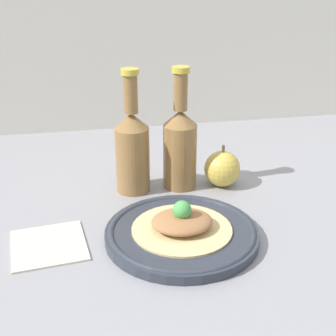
{
  "coord_description": "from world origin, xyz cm",
  "views": [
    {
      "loc": [
        -19.17,
        -85.88,
        46.61
      ],
      "look_at": [
        -2.58,
        -2.67,
        9.54
      ],
      "focal_mm": 50.0,
      "sensor_mm": 36.0,
      "label": 1
    }
  ],
  "objects_px": {
    "plated_food": "(182,223)",
    "cider_bottle_right": "(180,144)",
    "plate": "(182,233)",
    "apple": "(222,169)",
    "cider_bottle_left": "(132,148)"
  },
  "relations": [
    {
      "from": "plate",
      "to": "apple",
      "type": "relative_size",
      "value": 2.91
    },
    {
      "from": "plate",
      "to": "apple",
      "type": "distance_m",
      "value": 0.25
    },
    {
      "from": "plated_food",
      "to": "cider_bottle_right",
      "type": "bearing_deg",
      "value": 78.44
    },
    {
      "from": "cider_bottle_left",
      "to": "plated_food",
      "type": "bearing_deg",
      "value": -74.5
    },
    {
      "from": "cider_bottle_left",
      "to": "cider_bottle_right",
      "type": "distance_m",
      "value": 0.11
    },
    {
      "from": "plated_food",
      "to": "apple",
      "type": "bearing_deg",
      "value": 55.54
    },
    {
      "from": "plated_food",
      "to": "cider_bottle_right",
      "type": "distance_m",
      "value": 0.23
    },
    {
      "from": "cider_bottle_right",
      "to": "cider_bottle_left",
      "type": "bearing_deg",
      "value": 180.0
    },
    {
      "from": "plate",
      "to": "plated_food",
      "type": "bearing_deg",
      "value": 82.87
    },
    {
      "from": "plate",
      "to": "cider_bottle_right",
      "type": "height_order",
      "value": "cider_bottle_right"
    },
    {
      "from": "plated_food",
      "to": "cider_bottle_right",
      "type": "relative_size",
      "value": 0.68
    },
    {
      "from": "cider_bottle_left",
      "to": "plate",
      "type": "bearing_deg",
      "value": -74.5
    },
    {
      "from": "plated_food",
      "to": "apple",
      "type": "relative_size",
      "value": 1.9
    },
    {
      "from": "plate",
      "to": "plated_food",
      "type": "distance_m",
      "value": 0.02
    },
    {
      "from": "cider_bottle_left",
      "to": "apple",
      "type": "bearing_deg",
      "value": -4.46
    }
  ]
}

